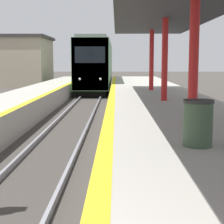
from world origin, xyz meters
The scene contains 4 objects.
train centered at (0.00, 33.85, 2.33)m, with size 2.66×17.62×4.59m.
station_canopy centered at (3.84, 11.21, 4.41)m, with size 4.15×23.12×3.55m.
trash_bin centered at (3.40, 5.63, 1.47)m, with size 0.58×0.58×0.88m.
station_building centered at (-10.62, 39.64, 2.69)m, with size 10.51×7.65×5.35m.
Camera 1 is at (1.86, -1.35, 2.61)m, focal length 60.00 mm.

